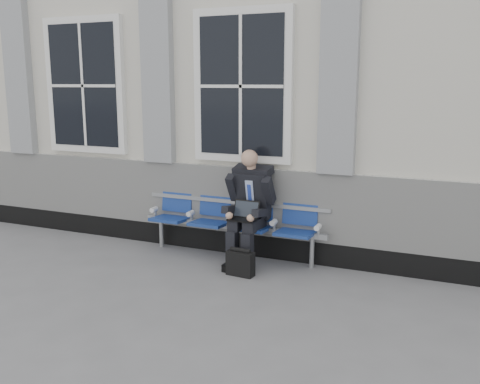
% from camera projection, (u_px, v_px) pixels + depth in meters
% --- Properties ---
extents(ground, '(70.00, 70.00, 0.00)m').
position_uv_depth(ground, '(164.00, 287.00, 6.12)').
color(ground, slate).
rests_on(ground, ground).
extents(station_building, '(14.40, 4.40, 4.49)m').
position_uv_depth(station_building, '(270.00, 87.00, 8.81)').
color(station_building, beige).
rests_on(station_building, ground).
extents(bench, '(2.60, 0.47, 0.91)m').
position_uv_depth(bench, '(233.00, 216.00, 7.10)').
color(bench, '#9EA0A3').
rests_on(bench, ground).
extents(businessman, '(0.61, 0.81, 1.48)m').
position_uv_depth(businessman, '(250.00, 203.00, 6.81)').
color(businessman, black).
rests_on(businessman, ground).
extents(briefcase, '(0.35, 0.17, 0.34)m').
position_uv_depth(briefcase, '(240.00, 263.00, 6.46)').
color(briefcase, black).
rests_on(briefcase, ground).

